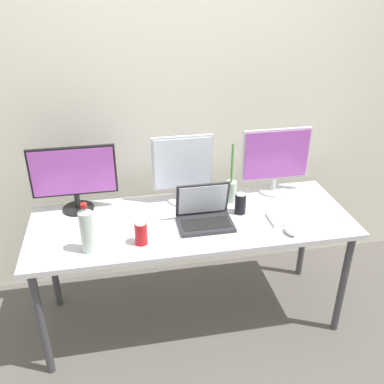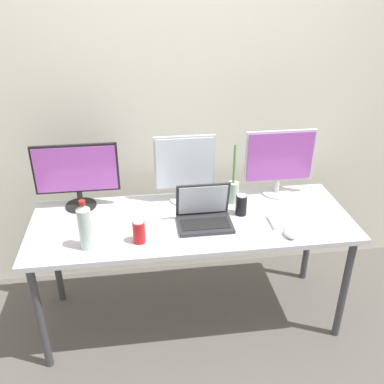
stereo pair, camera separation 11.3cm
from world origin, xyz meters
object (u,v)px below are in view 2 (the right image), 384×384
(soda_can_near_keyboard, at_px, (241,205))
(soda_can_by_laptop, at_px, (139,232))
(laptop_silver, at_px, (204,214))
(keyboard_main, at_px, (305,220))
(monitor_center, at_px, (185,168))
(monitor_left, at_px, (77,173))
(monitor_right, at_px, (279,161))
(water_bottle, at_px, (85,226))
(bamboo_vase, at_px, (233,190))
(work_desk, at_px, (192,228))
(mouse_by_keyboard, at_px, (290,233))

(soda_can_near_keyboard, xyz_separation_m, soda_can_by_laptop, (-0.60, -0.21, 0.00))
(laptop_silver, xyz_separation_m, keyboard_main, (0.58, -0.06, -0.04))
(soda_can_by_laptop, bearing_deg, monitor_center, 55.15)
(monitor_left, height_order, soda_can_by_laptop, monitor_left)
(monitor_right, distance_m, laptop_silver, 0.62)
(monitor_center, bearing_deg, monitor_left, 179.38)
(monitor_left, relative_size, keyboard_main, 1.19)
(monitor_left, distance_m, monitor_center, 0.64)
(water_bottle, bearing_deg, laptop_silver, 13.98)
(monitor_right, relative_size, water_bottle, 1.58)
(monitor_center, relative_size, bamboo_vase, 1.12)
(monitor_left, xyz_separation_m, laptop_silver, (0.71, -0.29, -0.17))
(monitor_left, bearing_deg, soda_can_near_keyboard, -13.13)
(work_desk, xyz_separation_m, monitor_left, (-0.65, 0.24, 0.29))
(monitor_left, bearing_deg, mouse_by_keyboard, -22.92)
(monitor_right, bearing_deg, mouse_by_keyboard, -99.44)
(work_desk, bearing_deg, laptop_silver, -34.87)
(laptop_silver, height_order, soda_can_near_keyboard, laptop_silver)
(mouse_by_keyboard, height_order, soda_can_near_keyboard, soda_can_near_keyboard)
(soda_can_near_keyboard, bearing_deg, keyboard_main, -20.50)
(work_desk, distance_m, mouse_by_keyboard, 0.56)
(monitor_right, height_order, water_bottle, monitor_right)
(monitor_left, distance_m, water_bottle, 0.46)
(monitor_center, distance_m, keyboard_main, 0.77)
(monitor_left, bearing_deg, keyboard_main, -15.17)
(water_bottle, height_order, soda_can_near_keyboard, water_bottle)
(mouse_by_keyboard, xyz_separation_m, water_bottle, (-1.08, 0.04, 0.11))
(laptop_silver, relative_size, water_bottle, 1.10)
(water_bottle, xyz_separation_m, soda_can_near_keyboard, (0.87, 0.23, -0.07))
(work_desk, xyz_separation_m, laptop_silver, (0.06, -0.04, 0.12))
(laptop_silver, height_order, soda_can_by_laptop, laptop_silver)
(monitor_center, height_order, monitor_right, monitor_right)
(keyboard_main, distance_m, soda_can_by_laptop, 0.95)
(water_bottle, bearing_deg, work_desk, 19.39)
(keyboard_main, bearing_deg, monitor_center, 152.17)
(monitor_center, height_order, bamboo_vase, monitor_center)
(work_desk, height_order, laptop_silver, laptop_silver)
(monitor_right, distance_m, soda_can_by_laptop, 1.00)
(water_bottle, bearing_deg, keyboard_main, 4.47)
(monitor_center, bearing_deg, work_desk, -86.93)
(monitor_right, relative_size, bamboo_vase, 1.15)
(water_bottle, height_order, soda_can_by_laptop, water_bottle)
(monitor_left, relative_size, laptop_silver, 1.61)
(soda_can_near_keyboard, bearing_deg, mouse_by_keyboard, -52.24)
(work_desk, xyz_separation_m, mouse_by_keyboard, (0.50, -0.24, 0.08))
(water_bottle, bearing_deg, monitor_right, 21.12)
(keyboard_main, xyz_separation_m, soda_can_near_keyboard, (-0.35, 0.13, 0.05))
(work_desk, xyz_separation_m, keyboard_main, (0.64, -0.11, 0.07))
(soda_can_near_keyboard, bearing_deg, work_desk, -175.66)
(laptop_silver, relative_size, soda_can_by_laptop, 2.43)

